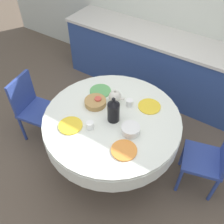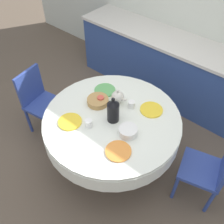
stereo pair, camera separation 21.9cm
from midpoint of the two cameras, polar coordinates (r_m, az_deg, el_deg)
ground_plane at (r=3.15m, az=2.02°, el=-10.58°), size 12.00×12.00×0.00m
wall_back at (r=3.65m, az=22.41°, el=21.38°), size 7.00×0.05×2.60m
kitchen_counter at (r=3.77m, az=16.85°, el=8.56°), size 3.24×0.64×0.92m
dining_table at (r=2.66m, az=2.36°, el=-3.13°), size 1.44×1.44×0.74m
chair_left at (r=2.70m, az=23.78°, el=-11.88°), size 0.49×0.49×0.88m
chair_right at (r=3.22m, az=-14.44°, el=2.74°), size 0.46×0.46×0.88m
plate_near_left at (r=2.54m, az=-7.17°, el=-2.31°), size 0.24×0.24×0.01m
cup_near_left at (r=2.46m, az=-2.83°, el=-2.68°), size 0.07×0.07×0.08m
plate_near_right at (r=2.30m, az=4.20°, el=-9.04°), size 0.24×0.24×0.01m
cup_near_right at (r=2.40m, az=5.52°, el=-4.69°), size 0.07×0.07×0.08m
plate_far_left at (r=2.87m, az=0.56°, el=4.92°), size 0.24×0.24×0.01m
cup_far_left at (r=2.70m, az=-0.29°, el=2.72°), size 0.07×0.07×0.08m
plate_far_right at (r=2.69m, az=11.30°, el=0.41°), size 0.24×0.24×0.01m
cup_far_right at (r=2.66m, az=6.81°, el=1.63°), size 0.07×0.07×0.08m
coffee_carafe at (r=2.46m, az=2.81°, el=0.19°), size 0.12×0.12×0.30m
teapot at (r=2.68m, az=3.67°, el=3.37°), size 0.19×0.14×0.18m
bread_basket at (r=2.70m, az=-0.95°, el=2.45°), size 0.23×0.23×0.06m
fruit_bowl at (r=2.41m, az=6.27°, el=-4.52°), size 0.18×0.18×0.08m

